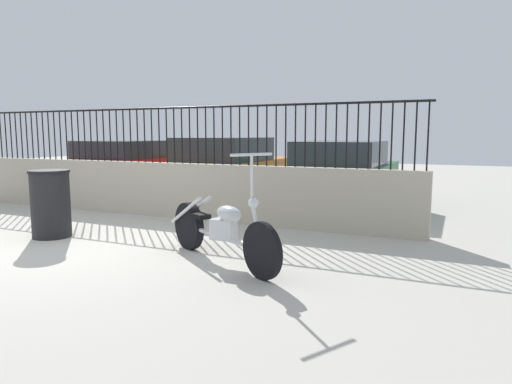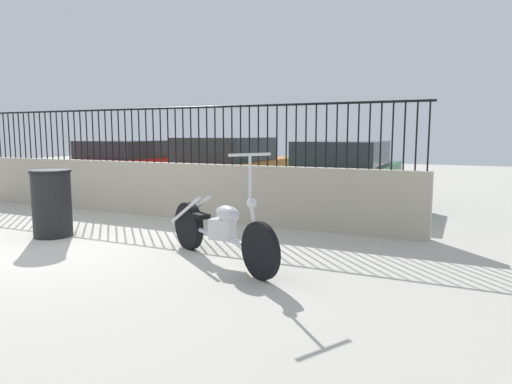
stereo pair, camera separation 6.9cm
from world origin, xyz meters
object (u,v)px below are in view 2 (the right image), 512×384
(trash_bin, at_px, (52,203))
(car_red, at_px, (134,166))
(motorcycle_silver, at_px, (215,228))
(car_green, at_px, (344,173))
(car_orange, at_px, (229,168))

(trash_bin, relative_size, car_red, 0.22)
(motorcycle_silver, bearing_deg, car_red, 166.88)
(motorcycle_silver, height_order, car_green, car_green)
(car_red, xyz_separation_m, car_orange, (2.67, 0.26, 0.02))
(motorcycle_silver, bearing_deg, car_orange, 145.92)
(trash_bin, xyz_separation_m, car_red, (-2.37, 4.59, 0.19))
(motorcycle_silver, relative_size, car_orange, 0.44)
(trash_bin, height_order, car_green, car_green)
(motorcycle_silver, bearing_deg, car_green, 115.70)
(trash_bin, relative_size, car_green, 0.24)
(trash_bin, height_order, car_red, car_red)
(car_orange, height_order, car_green, car_orange)
(motorcycle_silver, height_order, car_orange, car_orange)
(motorcycle_silver, xyz_separation_m, car_green, (0.27, 4.86, 0.29))
(car_green, bearing_deg, motorcycle_silver, 176.11)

